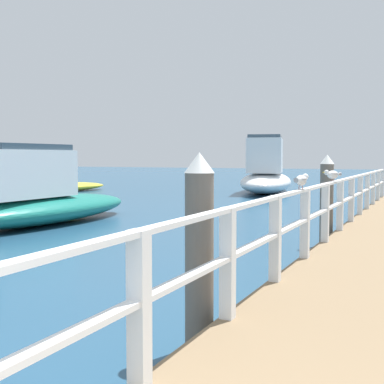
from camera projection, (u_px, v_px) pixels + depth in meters
name	position (u px, v px, depth m)	size (l,w,h in m)	color
pier_railing	(340.00, 199.00, 10.31)	(0.12, 18.79, 1.01)	white
dock_piling_near	(199.00, 252.00, 5.05)	(0.29, 0.29, 1.95)	#6B6056
dock_piling_far	(327.00, 200.00, 11.05)	(0.29, 0.29, 1.95)	#6B6056
seagull_foreground	(301.00, 180.00, 7.21)	(0.20, 0.48, 0.21)	white
seagull_background	(332.00, 174.00, 9.46)	(0.27, 0.44, 0.21)	white
boat_1	(57.00, 183.00, 28.11)	(3.43, 6.12, 1.44)	gold
boat_3	(35.00, 198.00, 14.55)	(2.55, 7.35, 2.25)	#197266
boat_4	(266.00, 174.00, 27.35)	(4.56, 8.87, 2.99)	white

